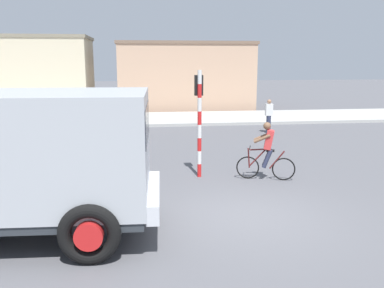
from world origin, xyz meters
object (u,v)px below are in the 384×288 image
at_px(cyclist, 267,151).
at_px(traffic_light_pole, 199,109).
at_px(pedestrian_near_kerb, 269,116).
at_px(car_red_near, 17,143).
at_px(truck_foreground, 15,156).

height_order(cyclist, traffic_light_pole, traffic_light_pole).
distance_m(cyclist, pedestrian_near_kerb, 8.06).
bearing_deg(car_red_near, truck_foreground, -74.80).
xyz_separation_m(cyclist, traffic_light_pole, (-1.91, 0.63, 1.20)).
height_order(truck_foreground, pedestrian_near_kerb, truck_foreground).
height_order(truck_foreground, car_red_near, truck_foreground).
xyz_separation_m(traffic_light_pole, car_red_near, (-5.73, 1.74, -1.25)).
distance_m(traffic_light_pole, pedestrian_near_kerb, 8.40).
xyz_separation_m(cyclist, car_red_near, (-7.64, 2.37, -0.05)).
bearing_deg(traffic_light_pole, truck_foreground, -136.96).
relative_size(traffic_light_pole, pedestrian_near_kerb, 1.98).
distance_m(truck_foreground, traffic_light_pole, 5.75).
xyz_separation_m(truck_foreground, traffic_light_pole, (4.19, 3.92, 0.40)).
bearing_deg(truck_foreground, cyclist, 28.32).
bearing_deg(cyclist, pedestrian_near_kerb, 71.86).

